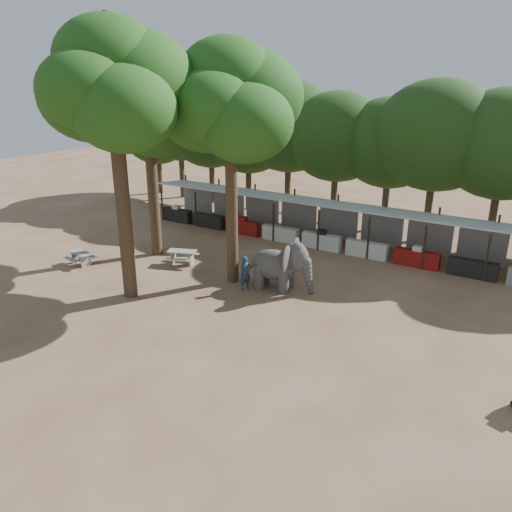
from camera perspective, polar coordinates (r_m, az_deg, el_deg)
The scene contains 10 objects.
ground at distance 19.08m, azimuth -5.58°, elevation -10.54°, with size 100.00×100.00×0.00m, color brown.
vendor_stalls at distance 29.86m, azimuth 10.76°, elevation 3.02°, with size 28.00×2.99×2.80m.
yard_tree_left at distance 27.98m, azimuth -12.28°, elevation 16.46°, with size 7.10×6.90×11.02m.
yard_tree_center at distance 22.31m, azimuth -15.99°, elevation 18.04°, with size 7.10×6.90×12.04m.
yard_tree_back at distance 23.36m, azimuth -3.00°, elevation 17.14°, with size 7.10×6.90×11.36m.
backdrop_trees at distance 33.76m, azimuth 14.61°, elevation 12.18°, with size 46.46×5.95×8.33m.
elephant at distance 23.65m, azimuth 2.92°, elevation -1.02°, with size 3.26×2.44×2.44m.
handler at distance 23.66m, azimuth -1.22°, elevation -1.97°, with size 0.61×0.41×1.69m, color #26384C.
picnic_table_near at distance 28.61m, azimuth -19.38°, elevation -0.05°, with size 1.57×1.46×0.69m.
picnic_table_far at distance 27.32m, azimuth -8.45°, elevation 0.07°, with size 1.92×1.83×0.76m.
Camera 1 is at (10.30, -12.89, 9.59)m, focal length 35.00 mm.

